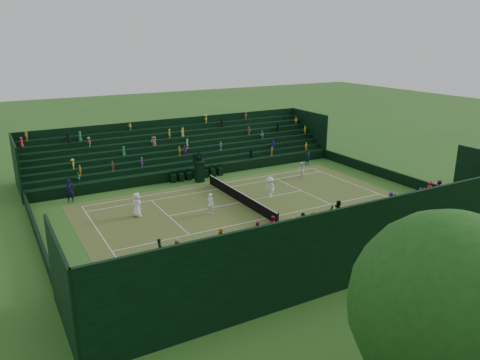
{
  "coord_description": "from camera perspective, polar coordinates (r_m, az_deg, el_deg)",
  "views": [
    {
      "loc": [
        32.42,
        -18.12,
        13.49
      ],
      "look_at": [
        0.0,
        0.0,
        2.0
      ],
      "focal_mm": 35.0,
      "sensor_mm": 36.0,
      "label": 1
    }
  ],
  "objects": [
    {
      "name": "line_judge_south",
      "position": [
        41.88,
        -20.03,
        -1.26
      ],
      "size": [
        0.58,
        0.79,
        1.97
      ],
      "primitive_type": "imported",
      "rotation": [
        0.0,
        0.0,
        1.41
      ],
      "color": "black",
      "rests_on": "ground"
    },
    {
      "name": "court_surface",
      "position": [
        39.52,
        0.0,
        -2.76
      ],
      "size": [
        12.97,
        26.77,
        0.01
      ],
      "primitive_type": "cube",
      "color": "#396822",
      "rests_on": "ground"
    },
    {
      "name": "ground",
      "position": [
        39.52,
        0.0,
        -2.77
      ],
      "size": [
        160.0,
        160.0,
        0.0
      ],
      "primitive_type": "plane",
      "color": "#27621F",
      "rests_on": "ground"
    },
    {
      "name": "perimeter_wall_north",
      "position": [
        48.75,
        16.53,
        1.01
      ],
      "size": [
        17.17,
        0.2,
        1.0
      ],
      "primitive_type": "cube",
      "color": "black",
      "rests_on": "ground"
    },
    {
      "name": "perimeter_wall_west",
      "position": [
        46.59,
        -5.1,
        0.93
      ],
      "size": [
        0.2,
        31.77,
        1.0
      ],
      "primitive_type": "cube",
      "color": "black",
      "rests_on": "ground"
    },
    {
      "name": "player_far_east",
      "position": [
        40.46,
        3.68,
        -0.91
      ],
      "size": [
        1.24,
        0.73,
        1.89
      ],
      "primitive_type": "imported",
      "rotation": [
        0.0,
        0.0,
        0.02
      ],
      "color": "white",
      "rests_on": "ground"
    },
    {
      "name": "north_grandstand",
      "position": [
        29.35,
        12.25,
        -7.24
      ],
      "size": [
        6.6,
        32.0,
        4.9
      ],
      "color": "black",
      "rests_on": "ground"
    },
    {
      "name": "player_near_east",
      "position": [
        36.9,
        -3.6,
        -2.87
      ],
      "size": [
        0.74,
        0.65,
        1.71
      ],
      "primitive_type": "imported",
      "rotation": [
        0.0,
        0.0,
        3.61
      ],
      "color": "white",
      "rests_on": "ground"
    },
    {
      "name": "umpire_chair",
      "position": [
        45.01,
        -4.99,
        1.37
      ],
      "size": [
        0.95,
        0.95,
        2.98
      ],
      "color": "black",
      "rests_on": "ground"
    },
    {
      "name": "perimeter_wall_south",
      "position": [
        35.0,
        -23.48,
        -6.11
      ],
      "size": [
        17.17,
        0.2,
        1.0
      ],
      "primitive_type": "cube",
      "color": "black",
      "rests_on": "ground"
    },
    {
      "name": "player_near_west",
      "position": [
        37.12,
        -12.47,
        -2.96
      ],
      "size": [
        1.06,
        0.82,
        1.93
      ],
      "primitive_type": "imported",
      "rotation": [
        0.0,
        0.0,
        3.38
      ],
      "color": "white",
      "rests_on": "ground"
    },
    {
      "name": "south_grandstand",
      "position": [
        50.04,
        -7.1,
        3.25
      ],
      "size": [
        6.6,
        32.0,
        4.9
      ],
      "color": "black",
      "rests_on": "ground"
    },
    {
      "name": "tennis_net",
      "position": [
        39.34,
        0.0,
        -2.05
      ],
      "size": [
        11.67,
        0.1,
        1.06
      ],
      "color": "black",
      "rests_on": "ground"
    },
    {
      "name": "perimeter_wall_east",
      "position": [
        32.71,
        7.32,
        -6.36
      ],
      "size": [
        0.2,
        31.77,
        1.0
      ],
      "primitive_type": "cube",
      "color": "black",
      "rests_on": "ground"
    },
    {
      "name": "courtside_chairs",
      "position": [
        46.15,
        -5.25,
        0.66
      ],
      "size": [
        0.51,
        5.48,
        1.1
      ],
      "color": "black",
      "rests_on": "ground"
    },
    {
      "name": "line_judge_north",
      "position": [
        51.45,
        8.25,
        2.8
      ],
      "size": [
        0.47,
        0.66,
        1.71
      ],
      "primitive_type": "imported",
      "rotation": [
        0.0,
        0.0,
        1.67
      ],
      "color": "black",
      "rests_on": "ground"
    },
    {
      "name": "player_far_west",
      "position": [
        46.53,
        7.5,
        1.21
      ],
      "size": [
        0.92,
        0.81,
        1.59
      ],
      "primitive_type": "imported",
      "rotation": [
        0.0,
        0.0,
        -0.31
      ],
      "color": "white",
      "rests_on": "ground"
    }
  ]
}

